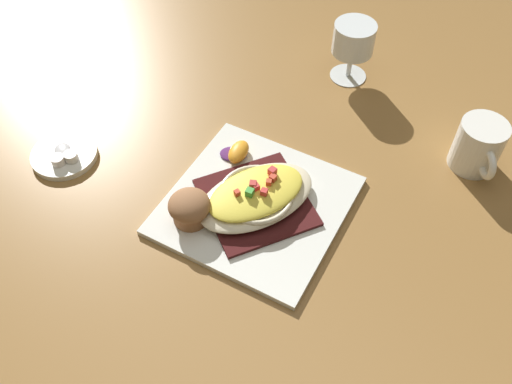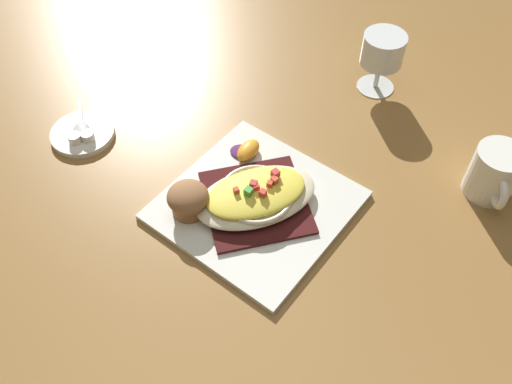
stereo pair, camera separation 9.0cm
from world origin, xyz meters
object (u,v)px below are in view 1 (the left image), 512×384
Objects in this scene: orange_garnish at (237,152)px; creamer_cup_0 at (58,160)px; square_plate at (256,205)px; coffee_mug at (477,148)px; stemmed_glass at (353,42)px; spoon at (62,149)px; creamer_cup_1 at (71,157)px; gratin_dish at (256,195)px; creamer_saucer at (64,155)px; muffin at (190,208)px.

creamer_cup_0 is (0.23, 0.22, -0.00)m from orange_garnish.
coffee_mug reaches higher than square_plate.
creamer_cup_0 is (0.25, 0.54, -0.06)m from stemmed_glass.
stemmed_glass is at bearing -117.71° from spoon.
spoon is 4.06× the size of creamer_cup_1.
stemmed_glass is at bearing -79.30° from gratin_dish.
coffee_mug is 0.73m from spoon.
gratin_dish is at bearing -154.47° from creamer_cup_0.
creamer_saucer is (0.34, 0.13, 0.00)m from square_plate.
coffee_mug is at bearing -141.57° from creamer_saucer.
muffin is 0.48m from stemmed_glass.
stemmed_glass reaches higher than creamer_cup_0.
square_plate is 0.03m from gratin_dish.
coffee_mug is 0.83× the size of creamer_saucer.
spoon is at bearing 20.89° from square_plate.
creamer_cup_0 is at bearing 40.51° from coffee_mug.
stemmed_glass is 1.25× the size of spoon.
muffin is 0.29m from spoon.
coffee_mug is at bearing -141.88° from spoon.
coffee_mug is (-0.33, -0.26, 0.02)m from orange_garnish.
spoon is (0.00, -0.00, 0.01)m from creamer_saucer.
coffee_mug is 0.73m from creamer_cup_0.
muffin reaches higher than gratin_dish.
spoon reaches higher than creamer_saucer.
gratin_dish is 0.37m from spoon.
creamer_cup_0 is 1.00× the size of creamer_cup_1.
coffee_mug is (-0.23, -0.32, 0.04)m from square_plate.
square_plate is 0.37m from creamer_saucer.
spoon is at bearing 20.90° from gratin_dish.
creamer_saucer is at bearing 21.41° from gratin_dish.
stemmed_glass is (-0.02, -0.32, 0.06)m from orange_garnish.
gratin_dish is 0.11m from muffin.
creamer_saucer is at bearing 151.69° from spoon.
spoon is at bearing -28.31° from creamer_saucer.
orange_garnish is at bearing -138.40° from creamer_cup_1.
spoon is at bearing -50.56° from creamer_cup_0.
coffee_mug reaches higher than muffin.
muffin is at bearing 54.49° from coffee_mug.
creamer_cup_0 is (-0.02, 0.02, 0.01)m from creamer_saucer.
muffin is 0.69× the size of coffee_mug.
creamer_saucer is at bearing 38.43° from coffee_mug.
creamer_cup_1 is (0.31, 0.13, -0.01)m from gratin_dish.
muffin is 0.27m from creamer_cup_0.
stemmed_glass is (0.01, -0.48, 0.05)m from muffin.
creamer_cup_1 is (0.31, 0.13, 0.01)m from square_plate.
orange_garnish is 0.64× the size of coffee_mug.
gratin_dish is at bearing -117.34° from square_plate.
creamer_saucer is at bearing 38.21° from orange_garnish.
square_plate is 4.15× the size of muffin.
muffin is at bearing 101.82° from orange_garnish.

